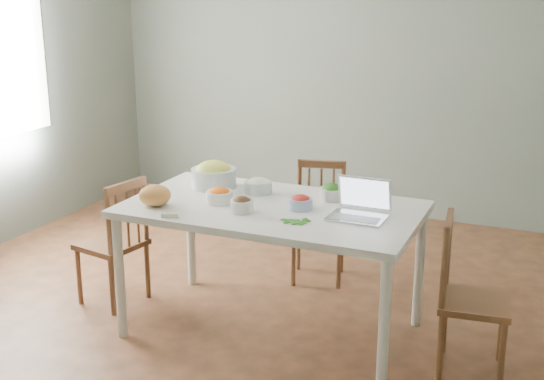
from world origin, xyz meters
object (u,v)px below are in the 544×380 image
at_px(chair_far, 319,223).
at_px(laptop, 358,201).
at_px(chair_right, 475,298).
at_px(bread_boule, 155,195).
at_px(bowl_squash, 214,175).
at_px(dining_table, 272,270).
at_px(chair_left, 111,241).

bearing_deg(chair_far, laptop, -73.48).
distance_m(chair_right, bread_boule, 1.96).
bearing_deg(bowl_squash, dining_table, -23.79).
bearing_deg(laptop, chair_far, 121.42).
bearing_deg(chair_left, laptop, 100.06).
bearing_deg(chair_far, chair_right, -50.30).
xyz_separation_m(chair_right, bowl_squash, (-1.75, 0.23, 0.47)).
bearing_deg(chair_far, chair_left, -156.07).
bearing_deg(chair_right, dining_table, 83.59).
bearing_deg(chair_right, bowl_squash, 76.24).
xyz_separation_m(bread_boule, laptop, (1.20, 0.23, 0.05)).
bearing_deg(dining_table, bread_boule, -157.80).
height_order(dining_table, bowl_squash, bowl_squash).
xyz_separation_m(chair_far, laptop, (0.56, -0.93, 0.51)).
height_order(dining_table, laptop, laptop).
distance_m(chair_left, laptop, 1.80).
bearing_deg(dining_table, chair_far, 90.77).
height_order(chair_far, chair_left, chair_left).
distance_m(chair_right, bowl_squash, 1.82).
height_order(dining_table, chair_right, chair_right).
relative_size(dining_table, chair_far, 2.04).
xyz_separation_m(dining_table, chair_left, (-1.18, -0.03, 0.03)).
distance_m(chair_right, laptop, 0.84).
distance_m(chair_far, bowl_squash, 0.96).
xyz_separation_m(chair_right, laptop, (-0.68, -0.03, 0.49)).
relative_size(dining_table, laptop, 5.54).
relative_size(chair_left, chair_right, 0.98).
bearing_deg(bread_boule, chair_left, 155.41).
distance_m(dining_table, bowl_squash, 0.75).
height_order(chair_far, chair_right, chair_right).
relative_size(chair_right, bowl_squash, 3.06).
xyz_separation_m(dining_table, laptop, (0.54, -0.04, 0.53)).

